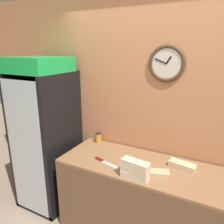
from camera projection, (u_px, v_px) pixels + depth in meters
The scene contains 10 objects.
wall_back at pixel (161, 113), 2.48m from camera, with size 5.20×0.10×2.70m.
prep_counter at pixel (146, 202), 2.40m from camera, with size 1.89×0.69×0.89m.
beverage_cooler at pixel (48, 127), 2.87m from camera, with size 0.64×0.71×1.97m.
sandwich_stack_bottom at pixel (135, 176), 2.05m from camera, with size 0.28×0.12×0.06m.
sandwich_stack_middle at pixel (135, 170), 2.03m from camera, with size 0.28×0.13×0.06m.
sandwich_stack_top at pixel (135, 164), 2.01m from camera, with size 0.28×0.14×0.06m.
sandwich_flat_left at pixel (157, 173), 2.09m from camera, with size 0.25×0.18×0.05m.
sandwich_flat_right at pixel (182, 165), 2.23m from camera, with size 0.28×0.15×0.06m.
chefs_knife at pixel (104, 161), 2.35m from camera, with size 0.32×0.11×0.02m.
condiment_jar at pixel (98, 138), 2.83m from camera, with size 0.08×0.08×0.13m.
Camera 1 is at (0.60, -1.06, 2.07)m, focal length 35.00 mm.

